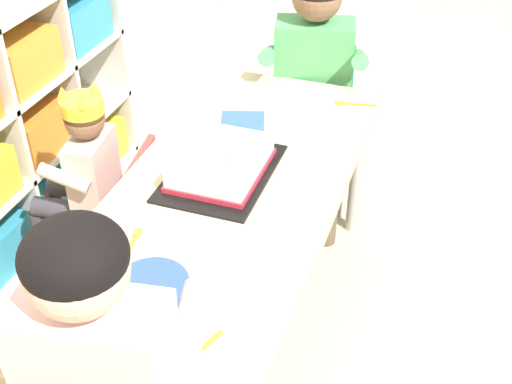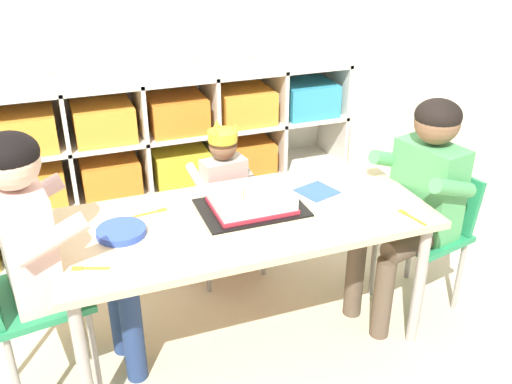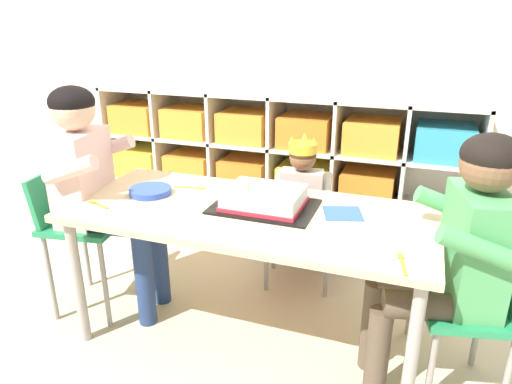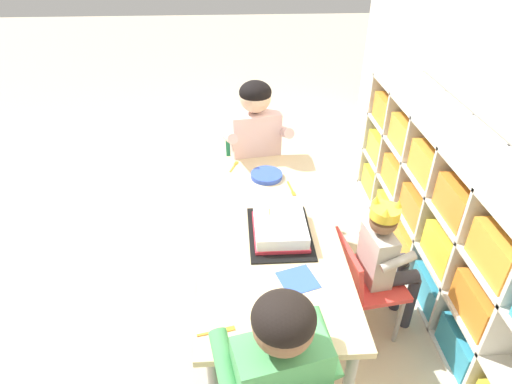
{
  "view_description": "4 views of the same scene",
  "coord_description": "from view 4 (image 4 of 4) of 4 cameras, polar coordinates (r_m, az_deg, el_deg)",
  "views": [
    {
      "loc": [
        -1.52,
        -0.6,
        1.78
      ],
      "look_at": [
        -0.04,
        -0.1,
        0.64
      ],
      "focal_mm": 47.17,
      "sensor_mm": 36.0,
      "label": 1
    },
    {
      "loc": [
        -0.65,
        -1.87,
        1.72
      ],
      "look_at": [
        0.04,
        -0.03,
        0.73
      ],
      "focal_mm": 40.34,
      "sensor_mm": 36.0,
      "label": 2
    },
    {
      "loc": [
        0.62,
        -1.62,
        1.35
      ],
      "look_at": [
        0.06,
        -0.08,
        0.73
      ],
      "focal_mm": 32.63,
      "sensor_mm": 36.0,
      "label": 3
    },
    {
      "loc": [
        1.7,
        -0.16,
        1.95
      ],
      "look_at": [
        -0.05,
        -0.06,
        0.79
      ],
      "focal_mm": 30.9,
      "sensor_mm": 36.0,
      "label": 4
    }
  ],
  "objects": [
    {
      "name": "ground",
      "position": [
        2.59,
        1.46,
        -15.45
      ],
      "size": [
        16.0,
        16.0,
        0.0
      ],
      "primitive_type": "plane",
      "color": "beige"
    },
    {
      "name": "storage_cubby_shelf",
      "position": [
        2.75,
        23.47,
        -3.37
      ],
      "size": [
        2.32,
        0.37,
        0.92
      ],
      "color": "silver",
      "rests_on": "ground"
    },
    {
      "name": "activity_table",
      "position": [
        2.2,
        1.66,
        -5.86
      ],
      "size": [
        1.48,
        0.65,
        0.62
      ],
      "color": "#D1B789",
      "rests_on": "ground"
    },
    {
      "name": "classroom_chair_blue",
      "position": [
        2.36,
        13.58,
        -10.66
      ],
      "size": [
        0.4,
        0.35,
        0.56
      ],
      "rotation": [
        0.0,
        0.0,
        3.28
      ],
      "color": "red",
      "rests_on": "ground"
    },
    {
      "name": "child_with_crown",
      "position": [
        2.29,
        16.37,
        -7.46
      ],
      "size": [
        0.32,
        0.32,
        0.81
      ],
      "rotation": [
        0.0,
        0.0,
        3.28
      ],
      "color": "#B2ADA3",
      "rests_on": "ground"
    },
    {
      "name": "classroom_chair_adult_side",
      "position": [
        2.95,
        -0.27,
        2.91
      ],
      "size": [
        0.4,
        0.41,
        0.69
      ],
      "rotation": [
        0.0,
        0.0,
        1.73
      ],
      "color": "#238451",
      "rests_on": "ground"
    },
    {
      "name": "adult_helper_seated",
      "position": [
        2.75,
        0.2,
        5.74
      ],
      "size": [
        0.45,
        0.44,
        1.08
      ],
      "rotation": [
        0.0,
        0.0,
        1.73
      ],
      "color": "beige",
      "rests_on": "ground"
    },
    {
      "name": "guest_at_table_side",
      "position": [
        1.62,
        2.45,
        -21.9
      ],
      "size": [
        0.47,
        0.45,
        1.01
      ],
      "rotation": [
        0.0,
        0.0,
        -1.35
      ],
      "color": "#4C9E5B",
      "rests_on": "ground"
    },
    {
      "name": "birthday_cake_on_tray",
      "position": [
        2.11,
        3.12,
        -4.7
      ],
      "size": [
        0.42,
        0.3,
        0.12
      ],
      "color": "black",
      "rests_on": "activity_table"
    },
    {
      "name": "paper_plate_stack",
      "position": [
        2.55,
        1.38,
        2.17
      ],
      "size": [
        0.18,
        0.18,
        0.03
      ],
      "primitive_type": "cylinder",
      "color": "blue",
      "rests_on": "activity_table"
    },
    {
      "name": "paper_napkin_square",
      "position": [
        1.9,
        5.45,
        -11.27
      ],
      "size": [
        0.19,
        0.19,
        0.0
      ],
      "primitive_type": "cube",
      "rotation": [
        0.0,
        0.0,
        0.3
      ],
      "color": "#3356B7",
      "rests_on": "activity_table"
    },
    {
      "name": "fork_beside_plate_stack",
      "position": [
        2.67,
        -2.83,
        3.39
      ],
      "size": [
        0.13,
        0.06,
        0.0
      ],
      "rotation": [
        0.0,
        0.0,
        5.94
      ],
      "color": "orange",
      "rests_on": "activity_table"
    },
    {
      "name": "fork_at_table_front_edge",
      "position": [
        2.45,
        4.61,
        0.35
      ],
      "size": [
        0.15,
        0.04,
        0.0
      ],
      "rotation": [
        0.0,
        0.0,
        3.29
      ],
      "color": "orange",
      "rests_on": "activity_table"
    },
    {
      "name": "fork_by_napkin",
      "position": [
        1.72,
        -4.85,
        -17.51
      ],
      "size": [
        0.04,
        0.14,
        0.0
      ],
      "rotation": [
        0.0,
        0.0,
        4.91
      ],
      "color": "orange",
      "rests_on": "activity_table"
    }
  ]
}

